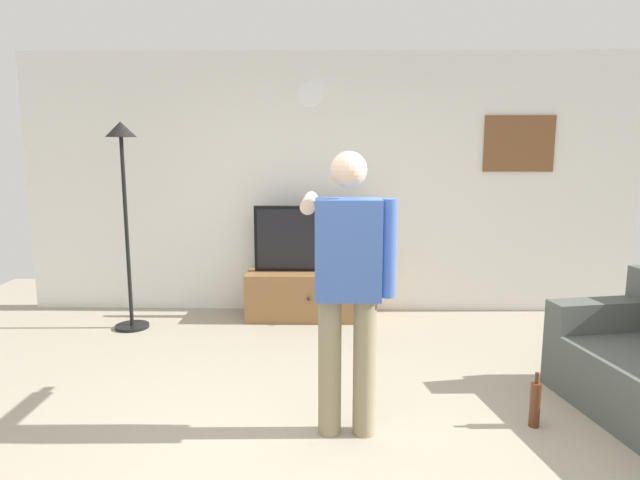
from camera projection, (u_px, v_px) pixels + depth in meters
The scene contains 9 objects.
ground_plane at pixel (326, 458), 3.11m from camera, with size 8.40×8.40×0.00m, color #9E937F.
back_wall at pixel (329, 184), 5.80m from camera, with size 6.40×0.10×2.70m, color silver.
tv_stand at pixel (310, 295), 5.64m from camera, with size 1.28×0.49×0.48m.
television at pixel (310, 239), 5.59m from camera, with size 1.13×0.07×0.67m.
wall_clock at pixel (310, 95), 5.59m from camera, with size 0.26×0.26×0.03m, color white.
framed_picture at pixel (519, 144), 5.63m from camera, with size 0.71×0.04×0.57m, color brown.
floor_lamp at pixel (124, 183), 5.13m from camera, with size 0.32×0.32×1.97m.
person_standing_nearer_lamp at pixel (348, 279), 3.25m from camera, with size 0.56×0.78×1.72m.
beverage_bottle at pixel (535, 404), 3.45m from camera, with size 0.07×0.07×0.36m.
Camera 1 is at (0.03, -2.86, 1.74)m, focal length 30.91 mm.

